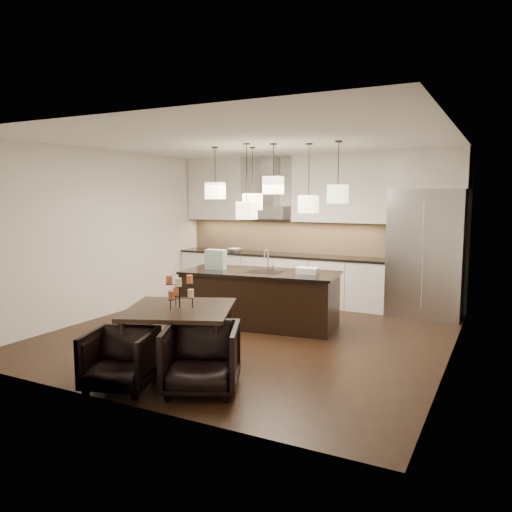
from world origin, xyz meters
The scene contains 37 objects.
floor centered at (0.00, 0.00, -0.01)m, with size 5.50×5.50×0.02m, color black.
ceiling centered at (0.00, 0.00, 2.81)m, with size 5.50×5.50×0.02m, color white.
wall_back centered at (0.00, 2.76, 1.40)m, with size 5.50×0.02×2.80m, color silver.
wall_front centered at (0.00, -2.76, 1.40)m, with size 5.50×0.02×2.80m, color silver.
wall_left centered at (-2.76, 0.00, 1.40)m, with size 0.02×5.50×2.80m, color silver.
wall_right centered at (2.76, 0.00, 1.40)m, with size 0.02×5.50×2.80m, color silver.
refrigerator centered at (2.10, 2.38, 1.07)m, with size 1.20×0.72×2.15m, color #B7B7BA.
fridge_panel centered at (2.10, 2.38, 2.47)m, with size 1.26×0.72×0.65m, color silver.
lower_cabinets centered at (-0.62, 2.43, 0.44)m, with size 4.21×0.62×0.88m, color silver.
countertop centered at (-0.62, 2.43, 0.90)m, with size 4.21×0.66×0.04m, color black.
backsplash centered at (-0.62, 2.73, 1.24)m, with size 4.21×0.02×0.63m, color tan.
upper_cab_left centered at (-2.10, 2.57, 2.17)m, with size 1.25×0.35×1.25m, color silver.
upper_cab_right centered at (0.55, 2.57, 2.17)m, with size 1.86×0.35×1.25m, color silver.
hood_canopy centered at (-0.93, 2.48, 1.72)m, with size 0.90×0.52×0.24m, color #B7B7BA.
hood_chimney centered at (-0.93, 2.59, 2.32)m, with size 0.30×0.28×0.96m, color #B7B7BA.
fruit_bowl centered at (-1.60, 2.38, 0.95)m, with size 0.26×0.26×0.06m, color silver.
island_body centered at (-0.11, 0.56, 0.41)m, with size 2.35×0.94×0.83m, color black.
island_top centered at (-0.11, 0.56, 0.84)m, with size 2.42×1.01×0.04m, color black.
faucet centered at (-0.03, 0.67, 1.04)m, with size 0.09×0.23×0.36m, color silver, non-canonical shape.
tote_bag centered at (-0.85, 0.44, 1.02)m, with size 0.32×0.17×0.32m, color #215844.
food_container centered at (0.64, 0.68, 0.91)m, with size 0.32×0.23×0.09m, color silver.
dining_table centered at (-0.09, -1.60, 0.36)m, with size 1.21×1.21×0.72m, color black, non-canonical shape.
candelabra centered at (-0.09, -1.60, 0.94)m, with size 0.35×0.35×0.42m, color black, non-canonical shape.
candle_a centered at (0.03, -1.55, 0.90)m, with size 0.07×0.07×0.10m, color beige.
candle_b centered at (-0.20, -1.52, 0.90)m, with size 0.07×0.07×0.10m, color #D36837.
candle_c centered at (-0.11, -1.74, 0.90)m, with size 0.07×0.07×0.10m, color #A44932.
candle_d centered at (-0.03, -1.48, 1.05)m, with size 0.07×0.07×0.10m, color #D36837.
candle_e centered at (-0.22, -1.63, 1.05)m, with size 0.07×0.07×0.10m, color #A44932.
candle_f centered at (-0.03, -1.71, 1.05)m, with size 0.07×0.07×0.10m, color beige.
armchair_left centered at (-0.25, -2.46, 0.32)m, with size 0.68×0.70×0.64m, color black.
armchair_right centered at (0.55, -2.12, 0.36)m, with size 0.76×0.78×0.71m, color black.
pendant_a centered at (-0.84, 0.43, 2.12)m, with size 0.24×0.24×0.26m, color #FFF8CC.
pendant_b centered at (-0.32, 0.71, 1.95)m, with size 0.24×0.24×0.26m, color #FFF8CC.
pendant_c centered at (0.19, 0.39, 2.19)m, with size 0.24×0.24×0.26m, color #FFF8CC.
pendant_d centered at (0.66, 0.62, 1.92)m, with size 0.24×0.24×0.26m, color #FFF8CC.
pendant_e centered at (1.15, 0.49, 2.06)m, with size 0.24×0.24×0.26m, color #FFF8CC.
pendant_f centered at (-0.15, 0.20, 1.82)m, with size 0.24×0.24×0.26m, color #FFF8CC.
Camera 1 is at (3.35, -6.34, 2.04)m, focal length 35.00 mm.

